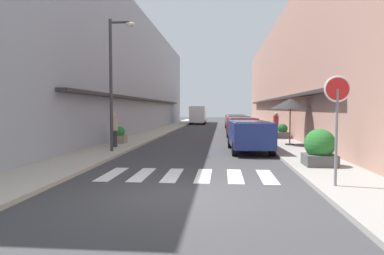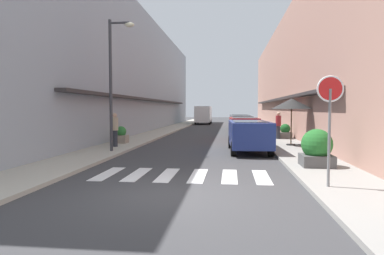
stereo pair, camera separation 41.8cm
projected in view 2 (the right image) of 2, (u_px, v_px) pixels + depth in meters
ground_plane at (213, 134)px, 27.87m from camera, size 109.88×109.88×0.00m
sidewalk_left at (160, 132)px, 28.37m from camera, size 2.22×69.92×0.12m
sidewalk_right at (268, 133)px, 27.36m from camera, size 2.22×69.92×0.12m
building_row_left at (123, 75)px, 29.99m from camera, size 5.50×46.95×10.12m
building_row_right at (311, 77)px, 28.18m from camera, size 5.50×46.95×9.44m
crosswalk at (183, 175)px, 10.36m from camera, size 5.20×2.20×0.01m
parked_car_near at (249, 133)px, 15.91m from camera, size 1.96×4.56×1.47m
parked_car_mid at (244, 126)px, 22.23m from camera, size 1.94×3.99×1.47m
parked_car_far at (241, 122)px, 27.96m from camera, size 1.83×4.28×1.47m
parked_car_distant at (239, 120)px, 33.80m from camera, size 1.96×4.38×1.47m
delivery_van at (203, 114)px, 44.94m from camera, size 2.03×5.41×2.37m
round_street_sign at (330, 102)px, 8.25m from camera, size 0.65×0.07×2.73m
street_lamp at (114, 72)px, 15.29m from camera, size 1.19×0.28×5.91m
cafe_umbrella at (292, 104)px, 17.77m from camera, size 2.13×2.13×2.46m
planter_corner at (317, 149)px, 11.32m from camera, size 1.02×1.02×1.25m
planter_midblock at (121, 135)px, 19.03m from camera, size 0.71×0.71×0.94m
planter_far at (285, 132)px, 22.06m from camera, size 0.80×0.80×0.94m
pedestrian_walking_near at (115, 129)px, 17.19m from camera, size 0.34×0.34×1.70m
pedestrian_walking_far at (278, 125)px, 21.60m from camera, size 0.34×0.34×1.71m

